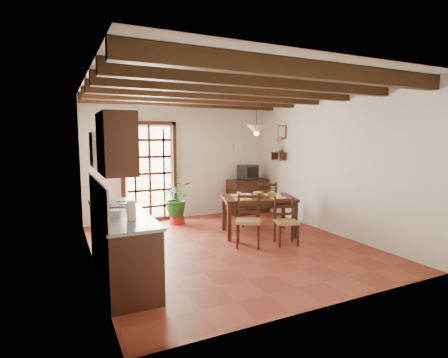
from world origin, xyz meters
TOP-DOWN VIEW (x-y plane):
  - ground_plane at (0.00, 0.00)m, footprint 5.00×5.00m
  - room_shell at (0.00, 0.00)m, footprint 4.52×5.02m
  - ceiling_beams at (0.00, 0.00)m, footprint 4.50×4.34m
  - french_door at (-0.80, 2.45)m, footprint 1.26×0.11m
  - kitchen_counter at (-1.96, -0.60)m, footprint 0.64×2.25m
  - upper_cabinet at (-2.08, -1.30)m, footprint 0.35×0.80m
  - range_hood at (-2.05, -0.05)m, footprint 0.38×0.60m
  - counter_items at (-1.95, -0.51)m, footprint 0.50×1.43m
  - dining_table at (0.86, 0.42)m, footprint 1.60×1.28m
  - chair_near_left at (0.31, -0.15)m, footprint 0.57×0.57m
  - chair_near_right at (0.97, -0.36)m, footprint 0.48×0.47m
  - chair_far_left at (0.75, 1.20)m, footprint 0.53×0.52m
  - chair_far_right at (1.41, 0.99)m, footprint 0.60×0.59m
  - table_setting at (0.86, 0.42)m, footprint 1.01×0.67m
  - table_bowl at (0.64, 0.54)m, footprint 0.25×0.25m
  - sideboard at (1.65, 2.23)m, footprint 1.05×0.55m
  - crt_tv at (1.65, 2.22)m, footprint 0.48×0.46m
  - fuse_box at (1.50, 2.48)m, footprint 0.25×0.03m
  - plant_pot at (-0.32, 1.94)m, footprint 0.36×0.36m
  - potted_plant at (-0.32, 1.94)m, footprint 2.16×1.96m
  - wall_shelf at (2.14, 1.60)m, footprint 0.20×0.42m
  - shelf_vase at (2.14, 1.60)m, footprint 0.15×0.15m
  - shelf_flowers at (2.14, 1.60)m, footprint 0.14×0.14m
  - framed_picture at (2.22, 1.60)m, footprint 0.03×0.32m
  - pendant_lamp at (0.86, 0.52)m, footprint 0.36×0.36m

SIDE VIEW (x-z plane):
  - ground_plane at x=0.00m, z-range 0.00..0.00m
  - plant_pot at x=-0.32m, z-range 0.00..0.22m
  - chair_near_right at x=0.97m, z-range -0.16..0.68m
  - chair_far_left at x=0.75m, z-range -0.16..0.71m
  - chair_near_left at x=0.31m, z-range -0.17..0.75m
  - chair_far_right at x=1.41m, z-range -0.18..0.80m
  - sideboard at x=1.65m, z-range 0.00..0.86m
  - kitchen_counter at x=-1.96m, z-range -0.22..1.16m
  - potted_plant at x=-0.32m, z-range -0.46..1.60m
  - dining_table at x=0.86m, z-range 0.28..1.03m
  - table_bowl at x=0.64m, z-range 0.75..0.81m
  - table_setting at x=0.86m, z-range 0.74..0.83m
  - counter_items at x=-1.95m, z-range 0.83..1.08m
  - crt_tv at x=1.65m, z-range 0.88..1.23m
  - french_door at x=-0.80m, z-range 0.02..2.34m
  - wall_shelf at x=2.14m, z-range 1.41..1.61m
  - shelf_vase at x=2.14m, z-range 1.57..1.73m
  - range_hood at x=-2.05m, z-range 1.46..2.00m
  - fuse_box at x=1.50m, z-range 1.59..1.91m
  - room_shell at x=0.00m, z-range 0.41..3.22m
  - upper_cabinet at x=-2.08m, z-range 1.50..2.20m
  - shelf_flowers at x=2.14m, z-range 1.68..2.04m
  - framed_picture at x=2.22m, z-range 1.89..2.21m
  - pendant_lamp at x=0.86m, z-range 1.66..2.50m
  - ceiling_beams at x=0.00m, z-range 2.59..2.79m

